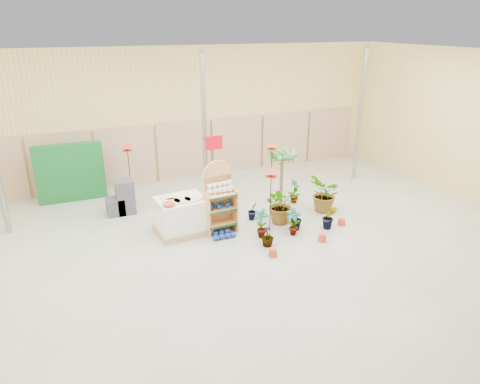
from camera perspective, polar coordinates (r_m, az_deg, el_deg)
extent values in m
cube|color=gray|center=(10.42, 1.63, -8.44)|extent=(15.00, 12.00, 0.10)
cube|color=white|center=(9.04, 1.95, 17.69)|extent=(15.00, 12.00, 0.10)
cube|color=tan|center=(15.03, -7.81, 10.24)|extent=(15.00, 0.10, 4.50)
cylinder|color=gray|center=(15.18, 15.69, 9.76)|extent=(0.14, 0.14, 4.50)
cylinder|color=gray|center=(12.63, -4.76, 8.20)|extent=(0.14, 0.14, 4.50)
cube|color=#A38060|center=(14.75, -22.61, 3.51)|extent=(1.90, 0.06, 2.00)
cube|color=#A38060|center=(14.84, -14.92, 4.58)|extent=(1.90, 0.06, 2.00)
cube|color=#A38060|center=(15.20, -7.44, 5.53)|extent=(1.90, 0.06, 2.00)
cube|color=#A38060|center=(15.81, -0.40, 6.34)|extent=(1.90, 0.06, 2.00)
cube|color=#A38060|center=(16.63, 6.05, 7.00)|extent=(1.90, 0.06, 2.00)
cube|color=#A38060|center=(17.65, 11.84, 7.51)|extent=(1.90, 0.06, 2.00)
cube|color=tan|center=(11.28, -3.00, -1.40)|extent=(0.81, 0.12, 1.52)
cylinder|color=tan|center=(11.01, -3.07, 2.25)|extent=(0.81, 0.12, 0.81)
cube|color=tan|center=(11.28, -2.55, -4.13)|extent=(0.80, 0.49, 0.04)
cube|color=#0F3819|center=(11.10, -2.15, -4.60)|extent=(0.77, 0.07, 0.05)
cube|color=tan|center=(11.12, -2.59, -2.26)|extent=(0.80, 0.49, 0.04)
cube|color=#0F3819|center=(10.92, -2.18, -2.70)|extent=(0.77, 0.07, 0.05)
cube|color=tan|center=(10.96, -2.62, -0.33)|extent=(0.80, 0.49, 0.04)
cube|color=#0F3819|center=(10.76, -2.21, -0.75)|extent=(0.77, 0.07, 0.05)
cube|color=tan|center=(11.04, -4.46, -2.99)|extent=(0.06, 0.45, 1.16)
cube|color=tan|center=(11.28, -0.74, -2.38)|extent=(0.06, 0.45, 1.16)
sphere|color=silver|center=(10.89, -4.05, 0.05)|extent=(0.16, 0.16, 0.16)
sphere|color=silver|center=(10.84, -4.07, 0.71)|extent=(0.13, 0.13, 0.13)
sphere|color=silver|center=(10.93, -3.39, 0.17)|extent=(0.17, 0.17, 0.17)
sphere|color=silver|center=(10.88, -3.40, 0.85)|extent=(0.13, 0.13, 0.13)
sphere|color=silver|center=(10.97, -2.73, 0.29)|extent=(0.18, 0.18, 0.18)
sphere|color=silver|center=(10.91, -2.74, 0.99)|extent=(0.13, 0.13, 0.13)
sphere|color=silver|center=(11.01, -2.07, 0.41)|extent=(0.19, 0.19, 0.19)
sphere|color=silver|center=(10.95, -2.08, 1.13)|extent=(0.13, 0.13, 0.13)
sphere|color=silver|center=(11.05, -1.42, 0.53)|extent=(0.20, 0.20, 0.20)
sphere|color=silver|center=(10.99, -1.42, 1.27)|extent=(0.13, 0.13, 0.13)
sphere|color=navy|center=(10.98, -3.97, -2.11)|extent=(0.13, 0.13, 0.13)
sphere|color=navy|center=(11.11, -3.58, -1.81)|extent=(0.13, 0.13, 0.13)
sphere|color=navy|center=(11.05, -2.84, -1.93)|extent=(0.13, 0.13, 0.13)
sphere|color=navy|center=(11.18, -2.47, -1.63)|extent=(0.13, 0.13, 0.13)
sphere|color=navy|center=(11.12, -1.73, -1.75)|extent=(0.13, 0.13, 0.13)
sphere|color=navy|center=(11.25, -1.38, -1.46)|extent=(0.13, 0.13, 0.13)
sphere|color=navy|center=(10.94, -3.26, -6.15)|extent=(0.15, 0.15, 0.15)
sphere|color=navy|center=(11.17, -3.28, -5.55)|extent=(0.15, 0.15, 0.15)
sphere|color=navy|center=(10.99, -2.46, -6.01)|extent=(0.15, 0.15, 0.15)
sphere|color=navy|center=(11.21, -2.50, -5.41)|extent=(0.15, 0.15, 0.15)
sphere|color=navy|center=(11.04, -1.68, -5.86)|extent=(0.15, 0.15, 0.15)
sphere|color=navy|center=(11.26, -1.73, -5.27)|extent=(0.15, 0.15, 0.15)
sphere|color=navy|center=(11.09, -0.90, -5.72)|extent=(0.15, 0.15, 0.15)
cube|color=#A38060|center=(11.48, -7.69, -4.89)|extent=(1.43, 1.23, 0.17)
cube|color=white|center=(11.27, -7.81, -2.73)|extent=(1.31, 1.11, 0.78)
cylinder|color=beige|center=(10.90, -9.10, -1.32)|extent=(0.44, 0.44, 0.04)
cylinder|color=beige|center=(10.96, -7.69, -1.11)|extent=(0.44, 0.44, 0.04)
cylinder|color=beige|center=(11.03, -6.30, -0.90)|extent=(0.44, 0.44, 0.04)
cylinder|color=beige|center=(11.21, -9.51, -0.70)|extent=(0.44, 0.44, 0.04)
cube|color=#303036|center=(12.85, -14.94, -1.66)|extent=(0.50, 0.50, 0.50)
cube|color=#303036|center=(12.66, -15.16, 0.42)|extent=(0.50, 0.50, 0.50)
cube|color=#303036|center=(12.82, -16.26, -1.85)|extent=(0.50, 0.50, 0.50)
cube|color=#0E5520|center=(14.08, -21.68, 2.41)|extent=(2.00, 0.30, 1.80)
cylinder|color=gray|center=(12.53, -3.46, 2.64)|extent=(0.05, 0.05, 2.20)
cube|color=red|center=(12.23, -3.50, 6.57)|extent=(0.50, 0.03, 0.40)
cylinder|color=black|center=(11.11, 4.06, -1.71)|extent=(0.02, 0.02, 1.55)
cylinder|color=#B43923|center=(10.83, 4.17, 2.05)|extent=(0.30, 0.30, 0.02)
cone|color=#B43923|center=(10.78, 4.19, 2.90)|extent=(0.34, 0.34, 0.14)
cylinder|color=black|center=(12.58, 4.17, 1.74)|extent=(0.02, 0.02, 1.81)
cylinder|color=#B43923|center=(12.30, 4.28, 5.70)|extent=(0.30, 0.30, 0.02)
cone|color=#B43923|center=(12.25, 4.31, 6.47)|extent=(0.34, 0.34, 0.14)
cylinder|color=black|center=(13.70, -14.47, 2.23)|extent=(0.02, 0.02, 1.55)
cylinder|color=#B43923|center=(13.48, -14.78, 5.34)|extent=(0.30, 0.30, 0.02)
cone|color=#B43923|center=(13.43, -14.85, 6.03)|extent=(0.34, 0.34, 0.14)
cylinder|color=brown|center=(12.89, 5.53, 1.36)|extent=(0.10, 0.10, 1.45)
imported|color=#3B7B35|center=(10.98, 2.83, -4.21)|extent=(0.46, 0.50, 0.78)
imported|color=#3B7B35|center=(11.45, 7.47, -3.55)|extent=(0.46, 0.47, 0.67)
imported|color=#3B7B35|center=(11.78, 5.62, -1.64)|extent=(1.10, 1.00, 1.07)
imported|color=#3B7B35|center=(13.14, 7.25, 0.18)|extent=(0.51, 0.50, 0.81)
imported|color=#3B7B35|center=(12.00, 1.71, -2.42)|extent=(0.39, 0.36, 0.56)
imported|color=#3B7B35|center=(10.62, 3.71, -5.87)|extent=(0.43, 0.43, 0.55)
imported|color=#3B7B35|center=(11.17, 7.10, -4.00)|extent=(0.47, 0.44, 0.73)
imported|color=#3B7B35|center=(11.67, 11.82, -3.30)|extent=(0.48, 0.47, 0.68)
imported|color=#3B7B35|center=(12.61, 11.27, -0.29)|extent=(1.19, 1.26, 1.10)
imported|color=#3B7B35|center=(12.80, -1.70, -0.71)|extent=(0.46, 0.46, 0.61)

